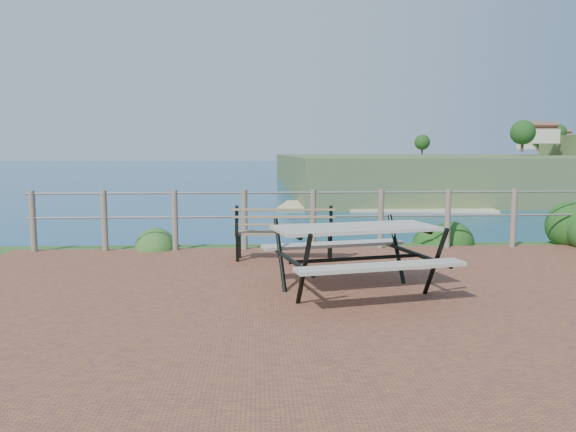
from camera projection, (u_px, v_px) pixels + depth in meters
name	position (u px, v px, depth m)	size (l,w,h in m)	color
ground	(343.00, 303.00, 6.15)	(10.00, 7.00, 0.12)	brown
ocean	(259.00, 156.00, 204.52)	(1200.00, 1200.00, 0.00)	#15697E
safety_railing	(313.00, 216.00, 9.41)	(9.40, 0.10, 1.00)	#6B5B4C
picnic_table	(355.00, 252.00, 6.48)	(1.97, 1.57, 0.78)	gray
park_bench	(284.00, 224.00, 8.45)	(1.52, 0.47, 0.85)	brown
shrub_lip_west	(149.00, 248.00, 9.61)	(0.74, 0.74, 0.46)	#2C5921
shrub_lip_east	(436.00, 242.00, 10.32)	(0.80, 0.80, 0.55)	#1E4816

